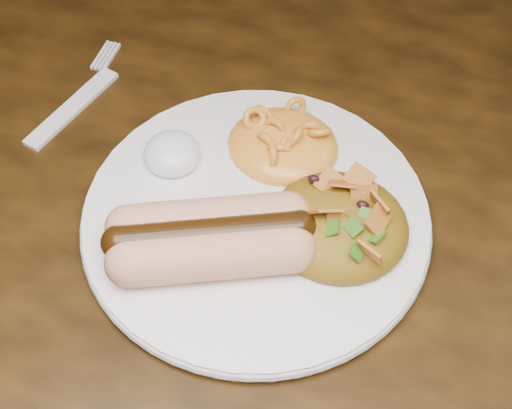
% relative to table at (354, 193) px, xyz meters
% --- Properties ---
extents(table, '(1.60, 0.90, 0.75)m').
position_rel_table_xyz_m(table, '(0.00, 0.00, 0.00)').
color(table, '#40250A').
rests_on(table, floor).
extents(plate, '(0.28, 0.28, 0.01)m').
position_rel_table_xyz_m(plate, '(-0.05, -0.12, 0.10)').
color(plate, white).
rests_on(plate, table).
extents(hotdog, '(0.12, 0.11, 0.03)m').
position_rel_table_xyz_m(hotdog, '(-0.07, -0.16, 0.12)').
color(hotdog, '#FBB289').
rests_on(hotdog, plate).
extents(mac_and_cheese, '(0.10, 0.10, 0.03)m').
position_rel_table_xyz_m(mac_and_cheese, '(-0.05, -0.06, 0.12)').
color(mac_and_cheese, '#FFB749').
rests_on(mac_and_cheese, plate).
extents(sour_cream, '(0.05, 0.05, 0.03)m').
position_rel_table_xyz_m(sour_cream, '(-0.13, -0.09, 0.12)').
color(sour_cream, white).
rests_on(sour_cream, plate).
extents(taco_salad, '(0.10, 0.09, 0.04)m').
position_rel_table_xyz_m(taco_salad, '(0.01, -0.12, 0.12)').
color(taco_salad, '#A73D08').
rests_on(taco_salad, plate).
extents(fork, '(0.06, 0.14, 0.00)m').
position_rel_table_xyz_m(fork, '(-0.23, -0.06, 0.09)').
color(fork, white).
rests_on(fork, table).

